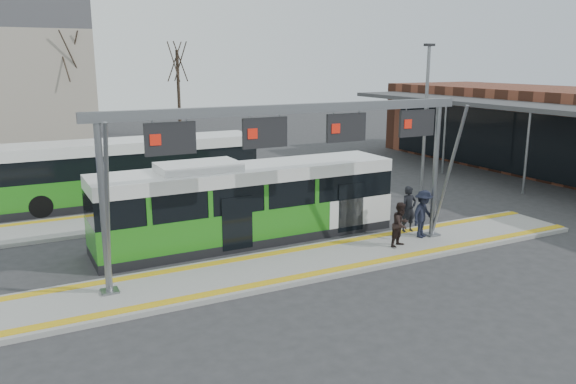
% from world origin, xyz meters
% --- Properties ---
extents(ground, '(120.00, 120.00, 0.00)m').
position_xyz_m(ground, '(0.00, 0.00, 0.00)').
color(ground, '#2D2D30').
rests_on(ground, ground).
extents(platform_main, '(22.00, 3.00, 0.15)m').
position_xyz_m(platform_main, '(0.00, 0.00, 0.07)').
color(platform_main, gray).
rests_on(platform_main, ground).
extents(platform_second, '(20.00, 3.00, 0.15)m').
position_xyz_m(platform_second, '(-4.00, 8.00, 0.07)').
color(platform_second, gray).
rests_on(platform_second, ground).
extents(tactile_main, '(22.00, 2.65, 0.02)m').
position_xyz_m(tactile_main, '(0.00, 0.00, 0.16)').
color(tactile_main, gold).
rests_on(tactile_main, platform_main).
extents(tactile_second, '(20.00, 0.35, 0.02)m').
position_xyz_m(tactile_second, '(-4.00, 9.15, 0.16)').
color(tactile_second, gold).
rests_on(tactile_second, platform_second).
extents(gantry, '(13.00, 1.68, 5.20)m').
position_xyz_m(gantry, '(-0.35, 0.25, 4.30)').
color(gantry, slate).
rests_on(gantry, platform_main).
extents(hero_bus, '(11.52, 2.54, 3.16)m').
position_xyz_m(hero_bus, '(-0.84, 3.38, 1.45)').
color(hero_bus, black).
rests_on(hero_bus, ground).
extents(bg_bus_green, '(12.06, 2.59, 3.01)m').
position_xyz_m(bg_bus_green, '(-3.42, 11.56, 1.49)').
color(bg_bus_green, black).
rests_on(bg_bus_green, ground).
extents(passenger_a, '(0.67, 0.45, 1.81)m').
position_xyz_m(passenger_a, '(5.00, 1.10, 1.05)').
color(passenger_a, black).
rests_on(passenger_a, platform_main).
extents(passenger_b, '(0.95, 0.85, 1.62)m').
position_xyz_m(passenger_b, '(3.61, -0.18, 0.96)').
color(passenger_b, black).
rests_on(passenger_b, platform_main).
extents(passenger_c, '(1.33, 1.03, 1.82)m').
position_xyz_m(passenger_c, '(5.02, 0.28, 1.06)').
color(passenger_c, black).
rests_on(passenger_c, platform_main).
extents(tree_left, '(1.40, 1.40, 9.17)m').
position_xyz_m(tree_left, '(-3.89, 30.19, 6.95)').
color(tree_left, '#382B21').
rests_on(tree_left, ground).
extents(tree_mid, '(1.40, 1.40, 8.64)m').
position_xyz_m(tree_mid, '(5.68, 34.46, 6.55)').
color(tree_mid, '#382B21').
rests_on(tree_mid, ground).
extents(lamp_east, '(0.50, 0.25, 7.47)m').
position_xyz_m(lamp_east, '(9.55, 5.72, 3.98)').
color(lamp_east, slate).
rests_on(lamp_east, ground).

